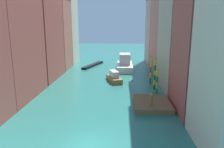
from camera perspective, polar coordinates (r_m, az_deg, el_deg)
ground_plane at (r=42.29m, az=-1.33°, el=-0.91°), size 154.00×154.00×0.00m
building_left_1 at (r=32.47m, az=-25.34°, el=8.05°), size 6.16×10.77×15.97m
building_left_2 at (r=42.65m, az=-18.40°, el=10.73°), size 6.16×10.97×17.89m
building_left_3 at (r=51.47m, az=-14.61°, el=10.07°), size 6.16×7.29×15.86m
building_left_4 at (r=58.98m, az=-12.42°, el=11.93°), size 6.16×7.93×18.86m
building_right_1 at (r=26.55m, az=23.70°, el=11.63°), size 6.16×8.00×19.87m
building_right_2 at (r=35.97m, az=18.20°, el=13.60°), size 6.16×11.17×21.78m
building_right_3 at (r=46.82m, az=14.51°, el=12.69°), size 6.16×11.35×20.49m
building_right_4 at (r=57.98m, az=12.15°, el=10.96°), size 6.16×10.89×16.89m
waterfront_dock at (r=28.05m, az=10.28°, el=-7.59°), size 4.47×5.73×0.66m
person_on_dock at (r=26.45m, az=10.07°, el=-6.55°), size 0.36×0.36×1.45m
mooring_pole_0 at (r=32.35m, az=11.60°, el=-1.78°), size 0.33×0.33×3.93m
mooring_pole_1 at (r=34.69m, az=11.06°, el=0.09°), size 0.39×0.39×4.94m
mooring_pole_2 at (r=38.09m, az=9.98°, el=0.59°), size 0.28×0.28×4.09m
mooring_pole_3 at (r=40.07m, az=9.97°, el=1.52°), size 0.27×0.27×4.55m
vaporetto_white at (r=49.37m, az=3.33°, el=2.61°), size 3.36×9.25×3.64m
gondola_black at (r=54.22m, az=-4.95°, el=2.34°), size 4.17×9.94×0.47m
motorboat_0 at (r=39.34m, az=0.53°, el=-0.88°), size 3.19×5.44×1.91m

